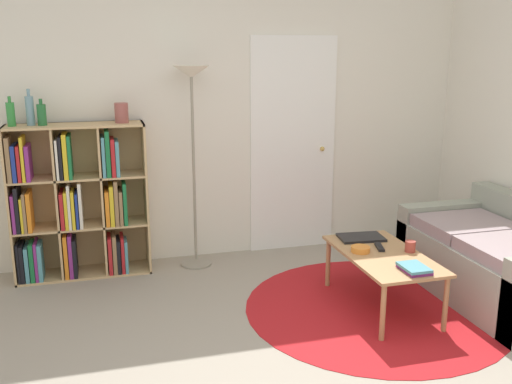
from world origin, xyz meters
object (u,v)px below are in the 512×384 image
couch (503,262)px  bottle_right (42,114)px  bookshelf (75,204)px  bowl (361,249)px  bottle_middle (30,110)px  floor_lamp (192,99)px  vase_on_shelf (122,113)px  laptop (361,237)px  coffee_table (383,259)px  bottle_left (11,114)px  cup (410,246)px

couch → bottle_right: bottle_right is taller
bookshelf → bowl: (2.02, -1.19, -0.18)m
bottle_middle → bottle_right: bottle_middle is taller
floor_lamp → bowl: size_ratio=12.51×
bottle_right → vase_on_shelf: bottle_right is taller
laptop → bottle_middle: (-2.44, 0.93, 0.97)m
bookshelf → bowl: bookshelf is taller
floor_lamp → laptop: 1.78m
couch → laptop: bearing=157.5°
coffee_table → bowl: 0.17m
bottle_right → couch: bearing=-21.5°
floor_lamp → bowl: (1.03, -1.15, -1.02)m
bowl → bottle_middle: 2.77m
bowl → bottle_left: bottle_left is taller
floor_lamp → coffee_table: floor_lamp is taller
bottle_left → bottle_right: bottle_left is taller
bookshelf → cup: (2.37, -1.28, -0.16)m
bowl → vase_on_shelf: (-1.60, 1.19, 0.92)m
bottle_middle → vase_on_shelf: bottle_middle is taller
bowl → vase_on_shelf: size_ratio=0.85×
coffee_table → cup: size_ratio=12.33×
bookshelf → coffee_table: bookshelf is taller
bottle_left → bottle_right: (0.23, -0.00, -0.01)m
bottle_left → bottle_middle: size_ratio=0.82×
laptop → bottle_right: (-2.35, 0.90, 0.93)m
bookshelf → vase_on_shelf: (0.42, 0.00, 0.74)m
laptop → vase_on_shelf: bearing=152.3°
coffee_table → bottle_middle: size_ratio=3.53×
cup → bottle_middle: size_ratio=0.29×
bowl → bottle_right: bottle_right is taller
laptop → couch: bearing=-22.5°
floor_lamp → bottle_left: bearing=178.5°
bowl → bottle_right: (-2.22, 1.18, 0.92)m
coffee_table → bottle_middle: bearing=152.3°
cup → bottle_middle: bearing=153.9°
bookshelf → bottle_middle: bearing=176.3°
laptop → bowl: 0.31m
bookshelf → bottle_left: bottle_left is taller
floor_lamp → vase_on_shelf: bearing=175.6°
couch → floor_lamp: bearing=149.3°
bookshelf → coffee_table: (2.17, -1.26, -0.24)m
bowl → bottle_right: bearing=152.0°
bookshelf → cup: bookshelf is taller
coffee_table → vase_on_shelf: bearing=144.1°
bottle_middle → bottle_right: 0.10m
bottle_middle → floor_lamp: bearing=-2.8°
couch → bowl: bearing=173.1°
floor_lamp → bottle_middle: bearing=177.2°
floor_lamp → bottle_left: 1.41m
laptop → bowl: bowl is taller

